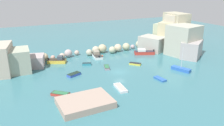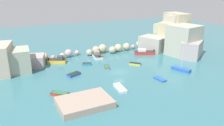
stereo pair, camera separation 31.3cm
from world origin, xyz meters
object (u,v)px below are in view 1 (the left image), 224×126
object	(u,v)px
moored_boat_0	(135,64)
stone_dock	(85,102)
moored_boat_5	(74,74)
moored_boat_8	(160,79)
moored_boat_2	(144,52)
moored_boat_9	(97,55)
channel_buoy	(102,56)
moored_boat_1	(87,64)
moored_boat_4	(60,94)
moored_boat_3	(181,69)
moored_boat_10	(57,60)
moored_boat_6	(120,88)
moored_boat_7	(107,67)

from	to	relation	value
moored_boat_0	stone_dock	bearing A→B (deg)	-95.43
moored_boat_5	moored_boat_8	xyz separation A→B (m)	(16.71, -10.54, -0.12)
moored_boat_2	moored_boat_9	world-z (taller)	moored_boat_9
stone_dock	channel_buoy	xyz separation A→B (m)	(13.79, 24.87, -0.29)
moored_boat_1	moored_boat_5	distance (m)	7.79
moored_boat_4	moored_boat_3	bearing A→B (deg)	41.49
moored_boat_2	moored_boat_10	size ratio (longest dim) A/B	1.20
moored_boat_3	moored_boat_6	distance (m)	18.54
moored_boat_5	moored_boat_9	world-z (taller)	moored_boat_9
moored_boat_9	moored_boat_8	bearing A→B (deg)	-155.76
channel_buoy	moored_boat_9	size ratio (longest dim) A/B	0.10
moored_boat_0	channel_buoy	bearing A→B (deg)	164.06
moored_boat_1	moored_boat_0	bearing A→B (deg)	-3.10
moored_boat_5	moored_boat_6	xyz separation A→B (m)	(6.49, -11.01, -0.02)
moored_boat_4	moored_boat_1	bearing A→B (deg)	94.95
stone_dock	moored_boat_7	xyz separation A→B (m)	(11.05, 15.50, -0.30)
moored_boat_8	moored_boat_10	distance (m)	28.10
channel_buoy	moored_boat_2	xyz separation A→B (m)	(12.69, -2.83, 0.34)
moored_boat_0	moored_boat_7	size ratio (longest dim) A/B	0.90
moored_boat_2	moored_boat_4	size ratio (longest dim) A/B	1.78
moored_boat_9	moored_boat_10	world-z (taller)	moored_boat_10
moored_boat_2	moored_boat_5	size ratio (longest dim) A/B	1.82
moored_boat_4	moored_boat_2	bearing A→B (deg)	69.72
moored_boat_1	moored_boat_4	bearing A→B (deg)	-104.62
stone_dock	moored_boat_2	world-z (taller)	moored_boat_2
moored_boat_0	moored_boat_5	distance (m)	16.90
channel_buoy	moored_boat_3	world-z (taller)	moored_boat_3
stone_dock	moored_boat_6	world-z (taller)	stone_dock
moored_boat_6	moored_boat_10	world-z (taller)	moored_boat_10
moored_boat_4	moored_boat_5	bearing A→B (deg)	99.72
moored_boat_0	moored_boat_4	bearing A→B (deg)	-110.84
channel_buoy	moored_boat_10	world-z (taller)	moored_boat_10
moored_boat_1	moored_boat_4	size ratio (longest dim) A/B	0.72
moored_boat_5	moored_boat_7	world-z (taller)	moored_boat_5
stone_dock	moored_boat_1	world-z (taller)	stone_dock
moored_boat_1	moored_boat_6	bearing A→B (deg)	-64.49
channel_buoy	moored_boat_9	xyz separation A→B (m)	(-1.42, 0.63, 0.24)
moored_boat_0	moored_boat_1	world-z (taller)	moored_boat_1
moored_boat_4	moored_boat_8	world-z (taller)	moored_boat_4
moored_boat_1	moored_boat_7	bearing A→B (deg)	-29.43
moored_boat_7	moored_boat_2	bearing A→B (deg)	130.83
moored_boat_7	moored_boat_10	world-z (taller)	moored_boat_10
channel_buoy	moored_boat_7	size ratio (longest dim) A/B	0.18
stone_dock	moored_boat_7	world-z (taller)	stone_dock
moored_boat_6	moored_boat_7	distance (m)	12.51
moored_boat_7	moored_boat_9	distance (m)	10.09
stone_dock	moored_boat_6	xyz separation A→B (m)	(8.61, 3.23, -0.31)
moored_boat_8	moored_boat_0	bearing A→B (deg)	-6.46
moored_boat_6	moored_boat_7	xyz separation A→B (m)	(2.45, 12.27, 0.01)
moored_boat_6	moored_boat_10	distance (m)	23.32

